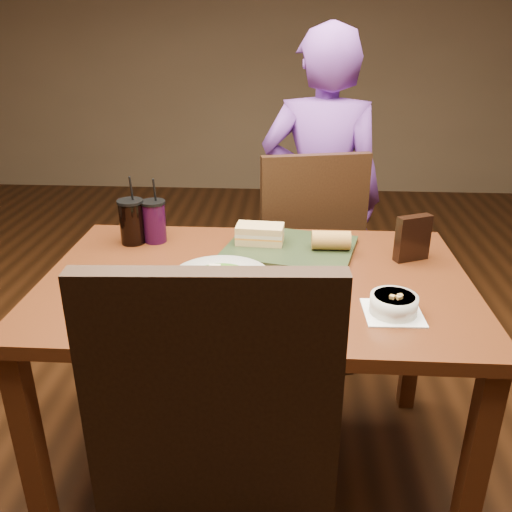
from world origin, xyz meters
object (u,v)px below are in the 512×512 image
at_px(salad_bowl, 221,286).
at_px(chip_bag, 413,238).
at_px(dining_table, 256,303).
at_px(chair_far, 311,251).
at_px(baguette_near, 269,324).
at_px(sandwich_near, 164,292).
at_px(baguette_far, 331,240).
at_px(diner, 321,200).
at_px(cup_berry, 154,221).
at_px(tray_near, 215,308).
at_px(tray_far, 290,248).
at_px(sandwich_far, 260,234).
at_px(soup_bowl, 394,304).
at_px(cup_cola, 132,221).

xyz_separation_m(salad_bowl, chip_bag, (0.58, 0.36, 0.01)).
height_order(dining_table, chair_far, chair_far).
bearing_deg(dining_table, baguette_near, -81.70).
distance_m(sandwich_near, baguette_far, 0.62).
distance_m(dining_table, diner, 0.87).
bearing_deg(cup_berry, dining_table, -35.96).
xyz_separation_m(diner, baguette_near, (-0.18, -1.20, 0.06)).
relative_size(tray_near, chip_bag, 2.79).
height_order(tray_far, cup_berry, cup_berry).
height_order(baguette_near, chip_bag, chip_bag).
distance_m(dining_table, sandwich_far, 0.28).
relative_size(soup_bowl, cup_cola, 0.65).
bearing_deg(soup_bowl, cup_berry, 147.86).
distance_m(chair_far, cup_cola, 0.82).
bearing_deg(soup_bowl, baguette_near, -153.21).
bearing_deg(chip_bag, dining_table, 174.21).
relative_size(salad_bowl, baguette_far, 2.12).
bearing_deg(chair_far, dining_table, -106.31).
distance_m(tray_near, chip_bag, 0.71).
relative_size(sandwich_near, cup_cola, 0.49).
height_order(diner, tray_near, diner).
bearing_deg(diner, sandwich_far, 74.05).
bearing_deg(tray_far, chair_far, 78.45).
bearing_deg(cup_berry, sandwich_far, -5.30).
xyz_separation_m(sandwich_near, baguette_near, (0.29, -0.16, 0.01)).
bearing_deg(sandwich_near, chair_far, 63.76).
bearing_deg(salad_bowl, baguette_near, -51.74).
bearing_deg(diner, cup_cola, 46.17).
bearing_deg(salad_bowl, sandwich_near, -176.64).
bearing_deg(chip_bag, baguette_far, 149.47).
bearing_deg(chair_far, cup_berry, -144.68).
bearing_deg(tray_far, tray_near, -114.63).
bearing_deg(chair_far, diner, 76.00).
relative_size(dining_table, baguette_near, 9.43).
distance_m(chair_far, sandwich_far, 0.54).
height_order(diner, sandwich_far, diner).
bearing_deg(tray_far, sandwich_far, 167.52).
relative_size(tray_far, sandwich_far, 2.53).
distance_m(salad_bowl, sandwich_near, 0.16).
bearing_deg(sandwich_near, chip_bag, 26.63).
distance_m(chair_far, salad_bowl, 0.95).
relative_size(dining_table, baguette_far, 10.20).
xyz_separation_m(sandwich_far, cup_berry, (-0.37, 0.03, 0.03)).
bearing_deg(tray_near, cup_cola, 126.73).
xyz_separation_m(baguette_near, baguette_far, (0.18, 0.56, -0.00)).
relative_size(chair_far, chip_bag, 6.65).
distance_m(chair_far, sandwich_near, 1.01).
relative_size(dining_table, tray_near, 3.10).
height_order(tray_far, sandwich_far, sandwich_far).
bearing_deg(dining_table, tray_far, 64.18).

